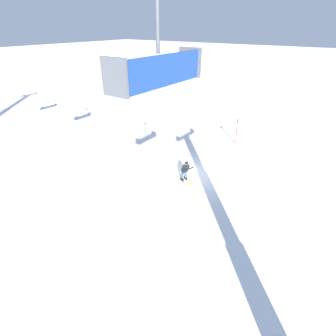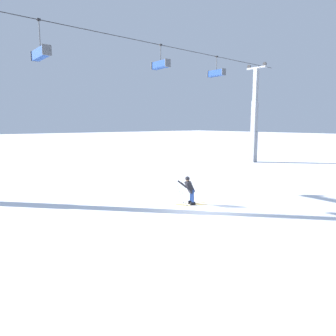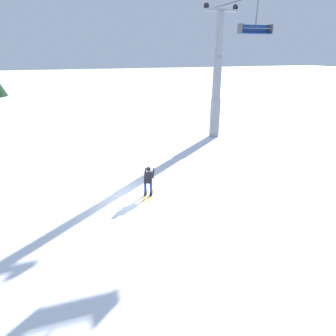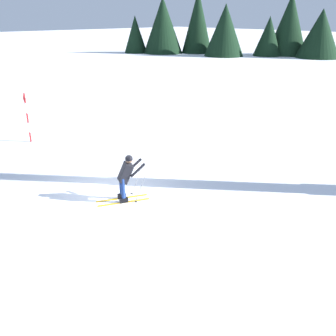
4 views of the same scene
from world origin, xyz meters
name	(u,v)px [view 4 (image 4 of 4)]	position (x,y,z in m)	size (l,w,h in m)	color
ground_plane	(108,190)	(0.00, 0.00, 0.00)	(260.00, 260.00, 0.00)	white
skier_carving_main	(126,175)	(-0.05, 1.08, 0.92)	(1.75, 1.18, 1.71)	yellow
trail_marker_pole	(27,116)	(-0.31, -7.04, 1.27)	(0.07, 0.28, 2.36)	red
tree_line_ridge	(232,28)	(-40.60, -26.66, 3.86)	(19.17, 28.22, 9.32)	black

